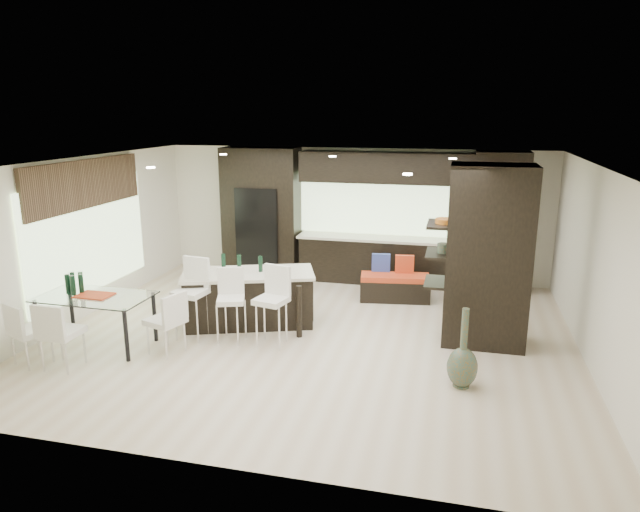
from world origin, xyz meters
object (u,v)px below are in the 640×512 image
(dining_table, at_px, (97,321))
(chair_near, at_px, (62,337))
(bench, at_px, (395,288))
(chair_end, at_px, (166,325))
(floor_vase, at_px, (463,348))
(kitchen_island, at_px, (249,298))
(stool_right, at_px, (271,315))
(stool_mid, at_px, (231,313))
(chair_far, at_px, (31,335))
(stool_left, at_px, (191,307))

(dining_table, distance_m, chair_near, 0.78)
(bench, distance_m, chair_end, 4.34)
(floor_vase, xyz_separation_m, dining_table, (-5.31, 0.06, -0.14))
(kitchen_island, xyz_separation_m, floor_vase, (3.43, -1.46, 0.09))
(chair_end, bearing_deg, stool_right, -47.77)
(bench, height_order, chair_near, chair_near)
(stool_right, relative_size, chair_near, 1.09)
(stool_mid, xyz_separation_m, dining_table, (-1.88, -0.65, -0.06))
(chair_near, bearing_deg, kitchen_island, 50.52)
(stool_mid, distance_m, chair_far, 2.77)
(stool_left, relative_size, floor_vase, 0.96)
(kitchen_island, distance_m, stool_left, 1.02)
(kitchen_island, distance_m, chair_end, 1.59)
(chair_end, bearing_deg, chair_near, 142.62)
(stool_mid, xyz_separation_m, chair_end, (-0.75, -0.65, -0.02))
(stool_left, bearing_deg, stool_mid, 9.94)
(chair_near, bearing_deg, stool_mid, 38.46)
(bench, bearing_deg, floor_vase, -77.29)
(dining_table, bearing_deg, chair_far, -122.79)
(stool_right, height_order, bench, stool_right)
(kitchen_island, height_order, floor_vase, floor_vase)
(stool_mid, relative_size, dining_table, 0.56)
(chair_far, distance_m, chair_end, 1.81)
(bench, height_order, dining_table, dining_table)
(chair_near, height_order, chair_far, chair_near)
(chair_far, height_order, chair_end, chair_end)
(kitchen_island, relative_size, stool_right, 2.17)
(stool_left, distance_m, stool_right, 1.30)
(bench, distance_m, chair_far, 6.06)
(stool_right, height_order, chair_end, stool_right)
(bench, bearing_deg, chair_far, -147.41)
(stool_mid, height_order, stool_right, stool_right)
(chair_near, xyz_separation_m, chair_end, (1.13, 0.78, -0.02))
(kitchen_island, height_order, stool_left, stool_left)
(floor_vase, height_order, chair_near, floor_vase)
(dining_table, distance_m, chair_far, 0.92)
(dining_table, bearing_deg, floor_vase, 0.27)
(floor_vase, bearing_deg, stool_right, 166.13)
(stool_left, xyz_separation_m, floor_vase, (4.08, -0.68, 0.02))
(chair_far, relative_size, chair_end, 0.97)
(stool_mid, height_order, dining_table, stool_mid)
(bench, relative_size, chair_near, 1.43)
(stool_left, relative_size, chair_near, 1.13)
(stool_left, xyz_separation_m, chair_far, (-1.74, -1.39, -0.09))
(dining_table, bearing_deg, stool_right, 14.89)
(floor_vase, bearing_deg, chair_end, 179.24)
(stool_mid, relative_size, chair_far, 1.08)
(chair_near, bearing_deg, chair_far, 179.59)
(floor_vase, height_order, chair_far, floor_vase)
(chair_end, bearing_deg, dining_table, 107.96)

